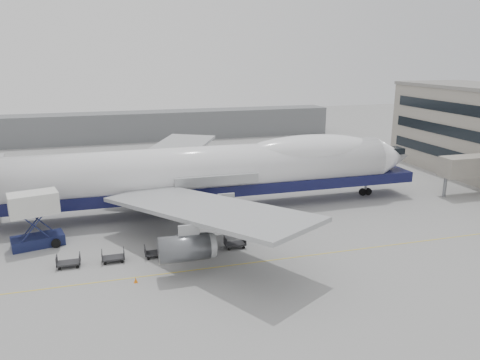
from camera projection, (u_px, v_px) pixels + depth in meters
name	position (u px, v px, depth m)	size (l,w,h in m)	color
ground	(227.00, 242.00, 53.38)	(260.00, 260.00, 0.00)	gray
apron_line	(241.00, 264.00, 47.81)	(60.00, 0.15, 0.01)	gold
hangar	(115.00, 127.00, 114.65)	(110.00, 8.00, 7.00)	slate
airliner	(208.00, 170.00, 63.21)	(67.00, 55.30, 19.98)	white
catering_truck	(35.00, 217.00, 51.52)	(5.93, 4.68, 6.20)	#171D46
traffic_cone	(136.00, 280.00, 43.90)	(0.35, 0.35, 0.52)	orange
dolly_0	(69.00, 262.00, 47.05)	(2.30, 1.35, 1.30)	#2D2D30
dolly_1	(113.00, 257.00, 48.23)	(2.30, 1.35, 1.30)	#2D2D30
dolly_2	(156.00, 252.00, 49.41)	(2.30, 1.35, 1.30)	#2D2D30
dolly_3	(196.00, 248.00, 50.59)	(2.30, 1.35, 1.30)	#2D2D30
dolly_4	(235.00, 243.00, 51.77)	(2.30, 1.35, 1.30)	#2D2D30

